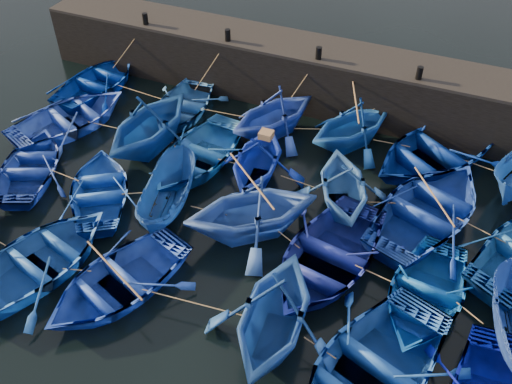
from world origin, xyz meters
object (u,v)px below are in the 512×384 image
at_px(wooden_crate, 266,135).
at_px(boat_13, 31,166).
at_px(boat_0, 98,81).
at_px(boat_8, 197,154).

bearing_deg(wooden_crate, boat_13, -160.04).
xyz_separation_m(boat_13, wooden_crate, (8.20, 2.98, 1.75)).
relative_size(boat_0, boat_13, 1.09).
relative_size(boat_13, wooden_crate, 9.60).
xyz_separation_m(boat_8, boat_13, (-5.38, -2.96, -0.07)).
bearing_deg(boat_8, boat_0, 161.27).
height_order(boat_0, wooden_crate, wooden_crate).
bearing_deg(boat_0, boat_8, 161.26).
relative_size(boat_8, wooden_crate, 11.04).
distance_m(boat_0, boat_13, 6.11).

